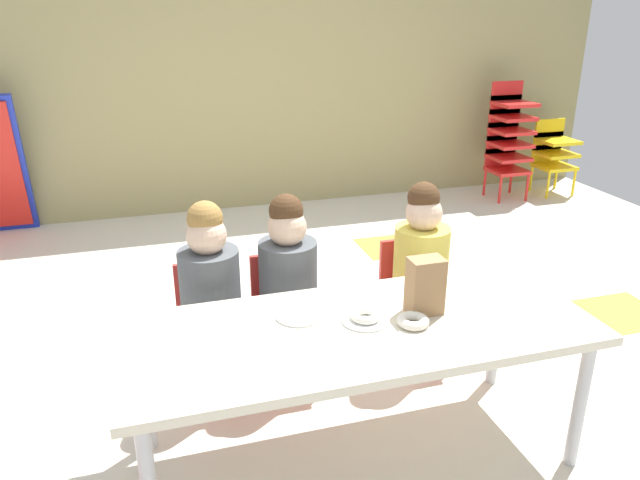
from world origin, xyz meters
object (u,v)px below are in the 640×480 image
Objects in this scene: seated_child_far_right at (420,258)px; paper_plate_near_edge at (365,320)px; seated_child_near_camera at (210,284)px; seated_child_middle_seat at (288,274)px; donut_powdered_loose at (413,321)px; paper_plate_center_table at (299,315)px; craft_table at (360,338)px; donut_powdered_on_plate at (365,315)px; kid_chair_yellow_stack at (553,151)px; paper_bag_brown at (425,286)px; kid_chair_red_stack at (509,135)px.

seated_child_far_right is 5.10× the size of paper_plate_near_edge.
seated_child_far_right is (0.99, 0.00, 0.00)m from seated_child_near_camera.
seated_child_middle_seat is at bearing -0.00° from seated_child_near_camera.
seated_child_middle_seat is 7.83× the size of donut_powdered_loose.
seated_child_middle_seat is 5.10× the size of paper_plate_center_table.
donut_powdered_on_plate is at bearing 39.61° from craft_table.
craft_table is at bearing -136.09° from kid_chair_yellow_stack.
seated_child_middle_seat reaches higher than kid_chair_yellow_stack.
paper_bag_brown is (0.40, -0.55, 0.14)m from seated_child_middle_seat.
seated_child_far_right reaches higher than paper_plate_center_table.
paper_plate_near_edge is 1.54× the size of donut_powdered_loose.
kid_chair_yellow_stack is 4.11m from donut_powdered_on_plate.
seated_child_near_camera is at bearing 122.12° from paper_plate_center_table.
paper_plate_near_edge reaches higher than craft_table.
seated_child_middle_seat is 4.17× the size of paper_bag_brown.
craft_table is 9.59× the size of paper_plate_near_edge.
seated_child_far_right is 0.74m from paper_plate_near_edge.
paper_plate_near_edge is at bearing -136.05° from kid_chair_yellow_stack.
paper_plate_near_edge is at bearing 0.00° from donut_powdered_on_plate.
paper_plate_near_edge is (-0.24, -0.00, -0.11)m from paper_bag_brown.
craft_table is 1.88× the size of seated_child_far_right.
seated_child_near_camera reaches higher than paper_plate_near_edge.
kid_chair_yellow_stack is (3.12, 2.30, -0.16)m from seated_child_middle_seat.
donut_powdered_on_plate reaches higher than craft_table.
paper_plate_near_edge is at bearing -25.18° from paper_plate_center_table.
donut_powdered_on_plate is (0.16, -0.55, 0.05)m from seated_child_middle_seat.
donut_powdered_loose is (-0.33, -0.63, 0.05)m from seated_child_far_right.
seated_child_middle_seat is 8.22× the size of donut_powdered_on_plate.
kid_chair_red_stack reaches higher than craft_table.
donut_powdered_on_plate is (0.03, 0.02, 0.07)m from craft_table.
kid_chair_red_stack is 5.78× the size of paper_plate_near_edge.
paper_plate_center_table is at bearing -148.05° from seated_child_far_right.
paper_bag_brown is at bearing 0.60° from paper_plate_near_edge.
kid_chair_red_stack reaches higher than donut_powdered_on_plate.
craft_table is at bearing -140.39° from donut_powdered_on_plate.
seated_child_near_camera is 0.88× the size of kid_chair_red_stack.
seated_child_far_right is at bearing -137.03° from kid_chair_yellow_stack.
kid_chair_red_stack is 3.61m from paper_bag_brown.
seated_child_near_camera is at bearing 136.34° from donut_powdered_loose.
seated_child_middle_seat reaches higher than craft_table.
seated_child_far_right is at bearing 65.44° from paper_bag_brown.
seated_child_middle_seat is at bearing 106.15° from paper_plate_near_edge.
paper_plate_center_table is at bearing 154.82° from paper_plate_near_edge.
seated_child_middle_seat is 1.00× the size of seated_child_far_right.
donut_powdered_on_plate is (-0.24, -0.00, -0.09)m from paper_bag_brown.
seated_child_middle_seat reaches higher than donut_powdered_on_plate.
paper_plate_center_table is at bearing -139.22° from kid_chair_yellow_stack.
seated_child_near_camera is 5.10× the size of paper_plate_near_edge.
seated_child_near_camera is 0.35m from seated_child_middle_seat.
paper_bag_brown is (-2.22, -2.85, 0.12)m from kid_chair_red_stack.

